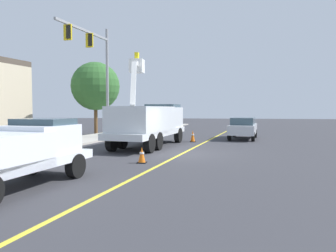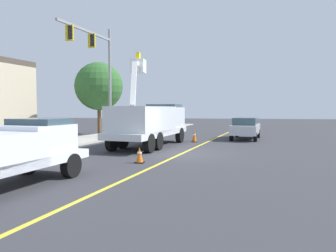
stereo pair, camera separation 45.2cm
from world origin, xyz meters
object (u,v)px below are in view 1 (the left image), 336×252
(passing_minivan, at_px, (243,127))
(traffic_cone_mid_rear, at_px, (193,136))
(utility_bucket_truck, at_px, (149,121))
(traffic_signal_mast, at_px, (96,61))
(service_pickup_truck, at_px, (12,152))
(traffic_cone_mid_front, at_px, (142,155))

(passing_minivan, height_order, traffic_cone_mid_rear, passing_minivan)
(utility_bucket_truck, height_order, traffic_signal_mast, traffic_signal_mast)
(utility_bucket_truck, relative_size, passing_minivan, 1.68)
(utility_bucket_truck, height_order, traffic_cone_mid_rear, utility_bucket_truck)
(service_pickup_truck, distance_m, traffic_cone_mid_front, 5.83)
(service_pickup_truck, height_order, traffic_signal_mast, traffic_signal_mast)
(utility_bucket_truck, xyz_separation_m, traffic_cone_mid_front, (-6.34, -0.95, -1.24))
(traffic_signal_mast, bearing_deg, service_pickup_truck, -169.13)
(utility_bucket_truck, relative_size, traffic_signal_mast, 0.99)
(service_pickup_truck, distance_m, traffic_signal_mast, 15.37)
(service_pickup_truck, height_order, traffic_cone_mid_front, service_pickup_truck)
(service_pickup_truck, xyz_separation_m, traffic_cone_mid_front, (5.04, -2.82, -0.77))
(service_pickup_truck, relative_size, passing_minivan, 1.16)
(traffic_cone_mid_rear, height_order, traffic_signal_mast, traffic_signal_mast)
(utility_bucket_truck, bearing_deg, service_pickup_truck, 170.65)
(service_pickup_truck, relative_size, traffic_cone_mid_rear, 6.96)
(traffic_cone_mid_front, bearing_deg, service_pickup_truck, 150.72)
(passing_minivan, relative_size, traffic_cone_mid_rear, 5.98)
(utility_bucket_truck, xyz_separation_m, traffic_cone_mid_rear, (3.00, -2.56, -1.18))
(traffic_cone_mid_front, relative_size, traffic_cone_mid_rear, 0.84)
(utility_bucket_truck, relative_size, traffic_cone_mid_rear, 10.08)
(passing_minivan, relative_size, traffic_signal_mast, 0.59)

